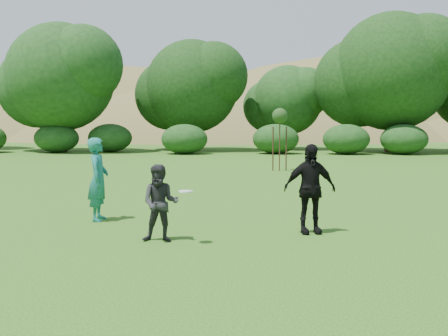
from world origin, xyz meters
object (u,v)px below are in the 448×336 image
object	(u,v)px
player_grey	(160,203)
player_black	(310,189)
sapling	(280,118)
player_teal	(98,179)

from	to	relation	value
player_grey	player_black	size ratio (longest dim) A/B	0.81
player_black	sapling	distance (m)	13.93
player_black	sapling	bearing A→B (deg)	78.56
player_black	player_teal	bearing A→B (deg)	154.43
player_teal	player_black	xyz separation A→B (m)	(4.85, -1.16, -0.04)
player_teal	sapling	xyz separation A→B (m)	(4.69, 12.69, 1.44)
player_teal	player_grey	bearing A→B (deg)	-143.74
player_grey	sapling	world-z (taller)	sapling
player_teal	sapling	size ratio (longest dim) A/B	0.69
player_teal	player_black	bearing A→B (deg)	-108.21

